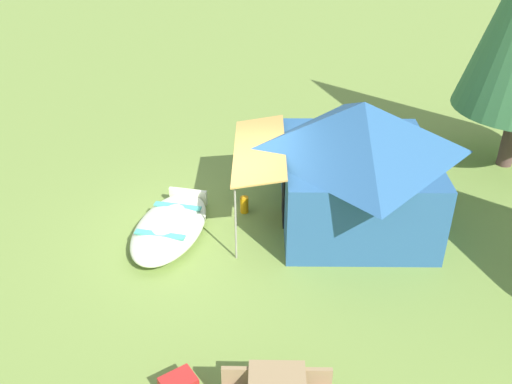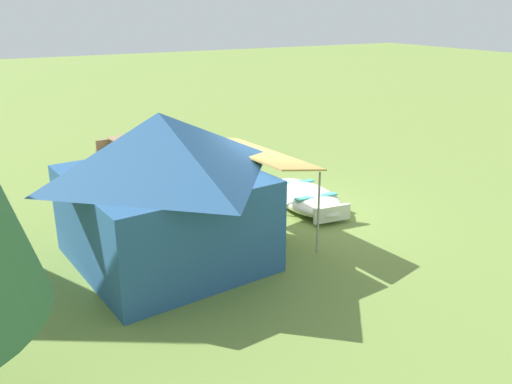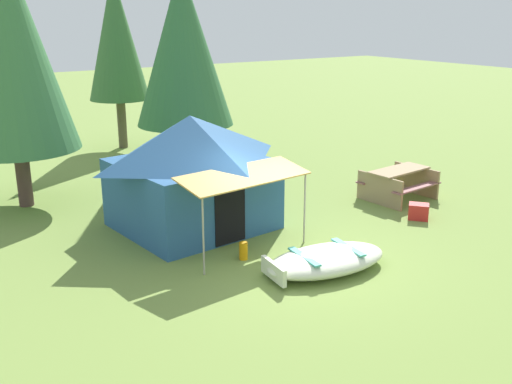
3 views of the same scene
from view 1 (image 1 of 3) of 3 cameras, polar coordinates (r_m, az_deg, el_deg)
name	(u,v)px [view 1 (image 1 of 3)]	position (r m, az deg, el deg)	size (l,w,h in m)	color
ground_plane	(217,234)	(10.99, -3.96, -4.22)	(80.00, 80.00, 0.00)	olive
beached_rowboat	(170,226)	(10.90, -8.69, -3.46)	(2.57, 1.49, 0.42)	beige
canvas_cabin_tent	(358,162)	(10.86, 10.26, 2.98)	(3.56, 4.15, 2.53)	#295789
fuel_can	(244,205)	(11.51, -1.19, -1.29)	(0.17, 0.17, 0.35)	orange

